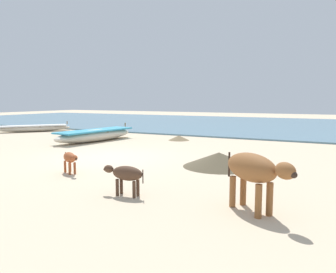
{
  "coord_description": "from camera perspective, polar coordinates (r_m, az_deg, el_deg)",
  "views": [
    {
      "loc": [
        7.0,
        -8.95,
        1.96
      ],
      "look_at": [
        1.25,
        1.92,
        0.6
      ],
      "focal_mm": 35.55,
      "sensor_mm": 36.0,
      "label": 1
    }
  ],
  "objects": [
    {
      "name": "calf_far_dark",
      "position": [
        6.88,
        -7.23,
        -6.45
      ],
      "size": [
        0.96,
        0.31,
        0.62
      ],
      "rotation": [
        0.0,
        0.0,
        3.19
      ],
      "color": "#4C3323",
      "rests_on": "ground"
    },
    {
      "name": "cow_adult_brown",
      "position": [
        5.97,
        14.43,
        -5.62
      ],
      "size": [
        1.46,
        1.14,
        1.04
      ],
      "rotation": [
        0.0,
        0.0,
        5.69
      ],
      "color": "brown",
      "rests_on": "ground"
    },
    {
      "name": "fishing_boat_0",
      "position": [
        22.14,
        -22.01,
        1.35
      ],
      "size": [
        3.26,
        3.96,
        0.6
      ],
      "rotation": [
        0.0,
        0.0,
        0.93
      ],
      "color": "beige",
      "rests_on": "ground"
    },
    {
      "name": "debris_pile_0",
      "position": [
        16.17,
        1.87,
        -0.23
      ],
      "size": [
        1.25,
        1.25,
        0.23
      ],
      "primitive_type": "cone",
      "rotation": [
        0.0,
        0.0,
        2.88
      ],
      "color": "#7A6647",
      "rests_on": "ground"
    },
    {
      "name": "sea_water",
      "position": [
        27.24,
        12.94,
        2.11
      ],
      "size": [
        60.0,
        20.0,
        0.08
      ],
      "primitive_type": "cube",
      "color": "slate",
      "rests_on": "ground"
    },
    {
      "name": "debris_pile_1",
      "position": [
        9.9,
        8.71,
        -3.93
      ],
      "size": [
        2.97,
        2.97,
        0.43
      ],
      "primitive_type": "cone",
      "rotation": [
        0.0,
        0.0,
        5.61
      ],
      "color": "brown",
      "rests_on": "ground"
    },
    {
      "name": "calf_near_rust",
      "position": [
        9.25,
        -16.46,
        -3.61
      ],
      "size": [
        0.83,
        0.55,
        0.57
      ],
      "rotation": [
        0.0,
        0.0,
        5.81
      ],
      "color": "#9E4C28",
      "rests_on": "ground"
    },
    {
      "name": "fishing_boat_2",
      "position": [
        16.16,
        -12.36,
        0.27
      ],
      "size": [
        1.63,
        4.74,
        0.76
      ],
      "rotation": [
        0.0,
        0.0,
        1.46
      ],
      "color": "beige",
      "rests_on": "ground"
    },
    {
      "name": "ground",
      "position": [
        11.53,
        -10.0,
        -3.57
      ],
      "size": [
        80.0,
        80.0,
        0.0
      ],
      "primitive_type": "plane",
      "color": "beige"
    }
  ]
}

